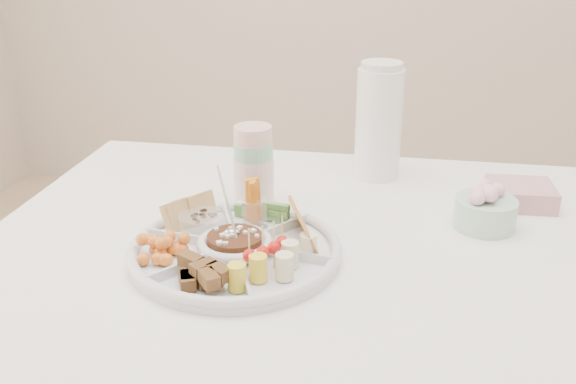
# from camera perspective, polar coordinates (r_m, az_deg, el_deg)

# --- Properties ---
(party_tray) EXTENTS (0.43, 0.43, 0.04)m
(party_tray) POSITION_cam_1_polar(r_m,az_deg,el_deg) (1.17, -4.72, -4.89)
(party_tray) COLOR silver
(party_tray) RESTS_ON dining_table
(bean_dip) EXTENTS (0.11, 0.11, 0.04)m
(bean_dip) POSITION_cam_1_polar(r_m,az_deg,el_deg) (1.17, -4.73, -4.56)
(bean_dip) COLOR black
(bean_dip) RESTS_ON party_tray
(tortillas) EXTENTS (0.12, 0.12, 0.07)m
(tortillas) POSITION_cam_1_polar(r_m,az_deg,el_deg) (1.18, 1.52, -3.37)
(tortillas) COLOR #A87834
(tortillas) RESTS_ON party_tray
(carrot_cucumber) EXTENTS (0.11, 0.11, 0.09)m
(carrot_cucumber) POSITION_cam_1_polar(r_m,az_deg,el_deg) (1.26, -2.52, -0.61)
(carrot_cucumber) COLOR orange
(carrot_cucumber) RESTS_ON party_tray
(pita_raisins) EXTENTS (0.14, 0.14, 0.07)m
(pita_raisins) POSITION_cam_1_polar(r_m,az_deg,el_deg) (1.26, -8.36, -1.92)
(pita_raisins) COLOR tan
(pita_raisins) RESTS_ON party_tray
(cherries) EXTENTS (0.11, 0.11, 0.04)m
(cherries) POSITION_cam_1_polar(r_m,az_deg,el_deg) (1.16, -11.14, -4.84)
(cherries) COLOR orange
(cherries) RESTS_ON party_tray
(granola_chunks) EXTENTS (0.12, 0.12, 0.05)m
(granola_chunks) POSITION_cam_1_polar(r_m,az_deg,el_deg) (1.06, -7.44, -7.34)
(granola_chunks) COLOR #483213
(granola_chunks) RESTS_ON party_tray
(banana_tomato) EXTENTS (0.11, 0.11, 0.08)m
(banana_tomato) POSITION_cam_1_polar(r_m,az_deg,el_deg) (1.06, -0.50, -5.60)
(banana_tomato) COLOR #D6D57C
(banana_tomato) RESTS_ON party_tray
(cup_stack) EXTENTS (0.10, 0.10, 0.24)m
(cup_stack) POSITION_cam_1_polar(r_m,az_deg,el_deg) (1.36, -3.10, 3.62)
(cup_stack) COLOR silver
(cup_stack) RESTS_ON dining_table
(thermos) EXTENTS (0.14, 0.14, 0.28)m
(thermos) POSITION_cam_1_polar(r_m,az_deg,el_deg) (1.52, 8.09, 6.38)
(thermos) COLOR white
(thermos) RESTS_ON dining_table
(flower_bowl) EXTENTS (0.14, 0.14, 0.09)m
(flower_bowl) POSITION_cam_1_polar(r_m,az_deg,el_deg) (1.33, 17.19, -1.22)
(flower_bowl) COLOR #89BE9C
(flower_bowl) RESTS_ON dining_table
(napkin_stack) EXTENTS (0.14, 0.12, 0.05)m
(napkin_stack) POSITION_cam_1_polar(r_m,az_deg,el_deg) (1.47, 19.95, -0.20)
(napkin_stack) COLOR #C18A90
(napkin_stack) RESTS_ON dining_table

